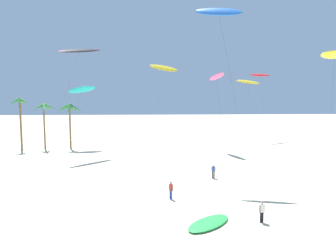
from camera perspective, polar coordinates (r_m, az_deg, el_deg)
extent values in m
cylinder|color=brown|center=(58.25, -26.35, 0.19)|extent=(0.33, 0.33, 9.04)
cone|color=#33843D|center=(57.60, -25.84, 4.29)|extent=(1.96, 0.88, 1.25)
cone|color=#33843D|center=(58.68, -26.08, 4.20)|extent=(0.95, 1.92, 1.42)
cone|color=#33843D|center=(58.74, -27.08, 4.42)|extent=(1.94, 1.38, 0.93)
cone|color=#33843D|center=(58.01, -27.31, 4.16)|extent=(1.91, 1.34, 1.38)
cone|color=#33843D|center=(57.42, -26.62, 3.99)|extent=(0.94, 1.77, 1.67)
cylinder|color=brown|center=(57.99, -22.59, -0.16)|extent=(0.29, 0.29, 8.07)
cone|color=#33843D|center=(57.42, -21.61, 3.42)|extent=(2.56, 0.62, 1.40)
cone|color=#33843D|center=(58.71, -22.14, 3.30)|extent=(1.11, 2.54, 1.65)
cone|color=#33843D|center=(58.75, -23.39, 3.44)|extent=(2.40, 1.94, 1.31)
cone|color=#33843D|center=(57.26, -23.72, 3.22)|extent=(2.10, 2.22, 1.60)
cone|color=#33843D|center=(56.66, -22.62, 3.23)|extent=(1.53, 2.50, 1.63)
cylinder|color=brown|center=(56.54, -18.23, -0.20)|extent=(0.32, 0.32, 7.98)
cone|color=#33843D|center=(55.86, -17.34, 3.34)|extent=(2.46, 0.98, 1.53)
cone|color=#33843D|center=(56.84, -17.60, 3.07)|extent=(1.81, 2.01, 2.02)
cone|color=#33843D|center=(57.17, -18.28, 3.02)|extent=(0.98, 2.16, 2.08)
cone|color=#33843D|center=(56.97, -19.29, 3.49)|extent=(2.50, 1.35, 1.23)
cone|color=#33843D|center=(56.25, -19.36, 3.16)|extent=(2.37, 1.30, 1.75)
cone|color=#33843D|center=(55.52, -18.59, 2.95)|extent=(0.64, 2.11, 2.08)
cone|color=#33843D|center=(55.28, -17.84, 3.45)|extent=(2.01, 2.23, 1.27)
ellipsoid|color=#19B2B7|center=(56.83, -16.16, 6.72)|extent=(4.83, 2.64, 2.09)
ellipsoid|color=green|center=(56.83, -16.16, 6.76)|extent=(4.79, 1.67, 1.34)
cylinder|color=#4C4C51|center=(56.15, -17.16, 1.16)|extent=(1.86, 2.11, 10.65)
ellipsoid|color=yellow|center=(74.15, 15.08, 8.15)|extent=(6.78, 3.10, 1.56)
ellipsoid|color=blue|center=(74.15, 15.08, 8.18)|extent=(6.75, 2.50, 1.00)
cylinder|color=#4C4C51|center=(70.50, 15.44, 2.97)|extent=(1.13, 7.27, 12.91)
ellipsoid|color=yellow|center=(35.89, 29.30, 11.82)|extent=(4.68, 3.62, 1.01)
ellipsoid|color=white|center=(35.90, 29.31, 11.88)|extent=(4.22, 2.70, 0.53)
cylinder|color=#4C4C51|center=(33.86, 28.66, 0.52)|extent=(2.11, 3.11, 13.64)
ellipsoid|color=yellow|center=(64.43, -0.84, 11.04)|extent=(6.29, 2.43, 2.19)
ellipsoid|color=#19B2B7|center=(64.43, -0.84, 11.07)|extent=(6.38, 1.76, 1.40)
cylinder|color=#4C4C51|center=(61.22, -2.02, 4.00)|extent=(2.81, 5.80, 15.47)
ellipsoid|color=#EA5193|center=(52.09, 9.27, 9.29)|extent=(2.45, 5.02, 1.52)
ellipsoid|color=yellow|center=(52.09, 9.27, 9.32)|extent=(1.71, 4.94, 1.21)
cylinder|color=#4C4C51|center=(49.20, 10.01, 1.98)|extent=(0.23, 5.94, 12.79)
ellipsoid|color=red|center=(68.55, 17.19, 9.30)|extent=(5.99, 4.06, 1.00)
ellipsoid|color=black|center=(68.55, 17.19, 9.34)|extent=(5.79, 3.61, 0.54)
cylinder|color=#4C4C51|center=(64.56, 17.81, 3.20)|extent=(1.02, 7.91, 14.07)
ellipsoid|color=blue|center=(35.15, 9.66, 20.76)|extent=(5.33, 2.39, 1.64)
ellipsoid|color=green|center=(35.16, 9.66, 20.83)|extent=(5.22, 1.83, 0.91)
cylinder|color=#4C4C51|center=(30.18, 12.67, 5.21)|extent=(1.72, 8.14, 18.56)
ellipsoid|color=black|center=(50.79, -16.44, 13.70)|extent=(6.23, 6.71, 2.07)
ellipsoid|color=#EA5193|center=(50.79, -16.44, 13.73)|extent=(5.64, 6.28, 1.62)
cylinder|color=#4C4C51|center=(46.78, -19.63, 3.96)|extent=(3.92, 8.22, 16.71)
ellipsoid|color=green|center=(23.29, 7.83, -17.93)|extent=(4.33, 4.14, 0.27)
ellipsoid|color=blue|center=(23.28, 7.83, -17.88)|extent=(2.42, 2.39, 0.16)
cylinder|color=#284CA3|center=(28.20, 0.43, -12.98)|extent=(0.14, 0.14, 0.85)
cylinder|color=#284CA3|center=(28.11, 0.69, -13.05)|extent=(0.14, 0.14, 0.85)
cube|color=red|center=(27.94, 0.56, -11.63)|extent=(0.36, 0.35, 0.58)
cylinder|color=#9E7051|center=(28.08, 0.23, -11.63)|extent=(0.09, 0.09, 0.56)
cylinder|color=#9E7051|center=(27.82, 0.90, -11.79)|extent=(0.09, 0.09, 0.56)
sphere|color=#9E7051|center=(27.81, 0.56, -10.79)|extent=(0.21, 0.21, 0.21)
cylinder|color=black|center=(35.28, 8.54, -9.20)|extent=(0.14, 0.14, 0.88)
cylinder|color=black|center=(35.29, 8.82, -9.20)|extent=(0.14, 0.14, 0.88)
cube|color=#2D4CA5|center=(35.11, 8.70, -8.07)|extent=(0.33, 0.25, 0.55)
cylinder|color=beige|center=(35.11, 8.35, -8.13)|extent=(0.09, 0.09, 0.56)
cylinder|color=beige|center=(35.13, 9.04, -8.13)|extent=(0.09, 0.09, 0.56)
sphere|color=beige|center=(35.02, 8.71, -7.42)|extent=(0.21, 0.21, 0.21)
cylinder|color=black|center=(24.43, 17.66, -16.30)|extent=(0.14, 0.14, 0.81)
cylinder|color=black|center=(24.33, 17.35, -16.38)|extent=(0.14, 0.14, 0.81)
cube|color=white|center=(24.13, 17.56, -14.78)|extent=(0.35, 0.29, 0.60)
cylinder|color=tan|center=(24.27, 17.95, -14.77)|extent=(0.09, 0.09, 0.56)
cylinder|color=tan|center=(24.02, 17.15, -14.97)|extent=(0.09, 0.09, 0.56)
sphere|color=tan|center=(23.99, 17.59, -13.80)|extent=(0.21, 0.21, 0.21)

